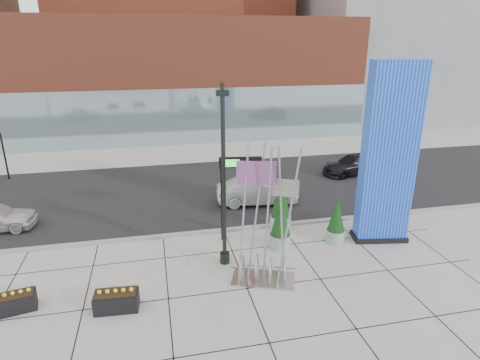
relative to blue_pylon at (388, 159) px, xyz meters
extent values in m
plane|color=#9E9991|center=(-8.11, -1.64, -4.00)|extent=(160.00, 160.00, 0.00)
cube|color=black|center=(-8.11, 8.36, -3.99)|extent=(80.00, 12.00, 0.02)
cube|color=gray|center=(-8.11, 2.36, -3.94)|extent=(80.00, 0.30, 0.12)
cube|color=#97412C|center=(-7.11, 25.36, 1.50)|extent=(34.00, 10.00, 11.00)
cube|color=#8CA5B2|center=(-7.11, 20.56, -1.50)|extent=(34.00, 0.60, 5.00)
cube|color=slate|center=(17.89, 30.36, 5.00)|extent=(20.00, 18.00, 18.00)
cube|color=#0D32CA|center=(0.00, 0.00, 0.14)|extent=(2.42, 1.30, 8.28)
cube|color=black|center=(0.00, 0.00, -3.89)|extent=(2.64, 1.51, 0.23)
cylinder|color=black|center=(-7.61, -0.56, -0.22)|extent=(0.17, 0.17, 7.55)
cylinder|color=black|center=(-7.61, -0.56, -3.76)|extent=(0.42, 0.42, 0.47)
cube|color=black|center=(-7.61, -0.56, 3.18)|extent=(0.48, 0.23, 0.21)
cube|color=#A7A9AB|center=(-6.35, -2.19, -3.97)|extent=(2.73, 2.01, 0.07)
cylinder|color=#A7A9AB|center=(-7.14, -2.42, -1.21)|extent=(0.10, 0.10, 5.59)
cylinder|color=#A7A9AB|center=(-6.69, -2.03, -1.21)|extent=(0.10, 0.10, 5.59)
cylinder|color=#A7A9AB|center=(-6.24, -2.31, -1.21)|extent=(0.10, 0.10, 5.59)
cylinder|color=#A7A9AB|center=(-5.74, -1.97, -1.21)|extent=(0.10, 0.10, 5.59)
cylinder|color=#A7A9AB|center=(-5.46, -2.47, -1.21)|extent=(0.10, 0.10, 5.59)
torus|color=#A7A9AB|center=(-7.19, -2.31, -3.46)|extent=(0.43, 0.98, 1.02)
torus|color=#A7A9AB|center=(-6.63, -2.08, -3.46)|extent=(0.43, 0.98, 1.02)
torus|color=#A7A9AB|center=(-6.07, -2.31, -3.46)|extent=(0.43, 0.98, 1.02)
torus|color=#A7A9AB|center=(-5.52, -2.08, -3.46)|extent=(0.43, 0.98, 1.02)
cube|color=red|center=(-6.69, -2.19, 0.47)|extent=(1.42, 0.46, 0.89)
cube|color=#A7A9AB|center=(-5.68, -2.08, -0.09)|extent=(1.03, 0.54, 0.67)
cylinder|color=gray|center=(-12.03, -2.46, -3.68)|extent=(0.33, 0.33, 0.64)
cylinder|color=black|center=(-7.36, 1.50, -1.98)|extent=(0.10, 0.10, 4.04)
cube|color=black|center=(-6.49, 1.50, -0.15)|extent=(1.93, 0.43, 0.48)
cube|color=#19D833|center=(-6.88, 1.39, -0.15)|extent=(0.67, 0.11, 0.34)
cylinder|color=#7FA5AB|center=(-2.19, 0.16, -3.69)|extent=(0.88, 0.88, 0.61)
cylinder|color=black|center=(-2.19, 0.16, -3.39)|extent=(0.81, 0.81, 0.05)
cone|color=black|center=(-2.19, 0.16, -2.60)|extent=(0.79, 0.79, 1.58)
cylinder|color=#7FA5AB|center=(-4.91, 0.16, -3.66)|extent=(0.98, 0.98, 0.69)
cylinder|color=black|center=(-4.91, 0.16, -3.31)|extent=(0.90, 0.90, 0.06)
cone|color=black|center=(-4.91, 0.16, -2.43)|extent=(0.88, 0.88, 1.77)
cylinder|color=#7FA5AB|center=(-4.31, 1.96, -3.63)|extent=(1.07, 1.07, 0.75)
cylinder|color=black|center=(-4.31, 1.96, -3.25)|extent=(0.98, 0.98, 0.06)
cone|color=black|center=(-4.31, 1.96, -2.29)|extent=(0.96, 0.96, 1.92)
cube|color=black|center=(-15.42, -2.14, -3.70)|extent=(1.52, 0.98, 0.60)
cube|color=black|center=(-15.42, -2.14, -3.38)|extent=(1.40, 0.86, 0.06)
cube|color=black|center=(-11.91, -2.84, -3.68)|extent=(1.56, 0.86, 0.65)
cube|color=black|center=(-11.91, -2.84, -3.33)|extent=(1.45, 0.74, 0.06)
imported|color=#B1B4B9|center=(-4.64, 5.45, -3.26)|extent=(4.65, 1.99, 1.49)
imported|color=black|center=(3.51, 9.35, -3.33)|extent=(4.91, 2.72, 1.35)
cylinder|color=black|center=(-20.11, 13.36, -2.40)|extent=(0.12, 0.12, 3.20)
camera|label=1|loc=(-10.22, -15.42, 5.06)|focal=30.00mm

